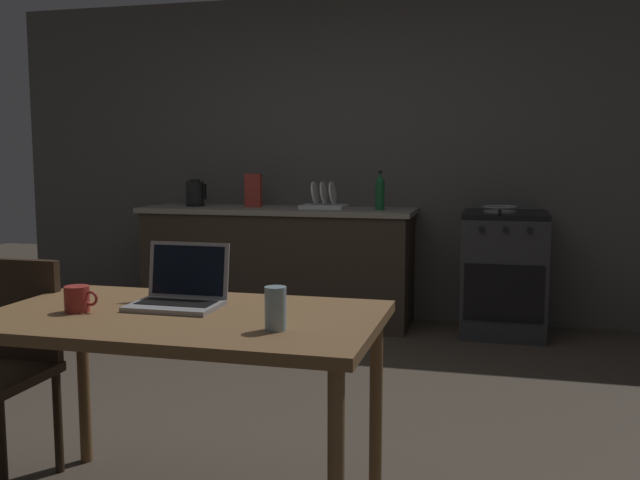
# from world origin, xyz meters

# --- Properties ---
(ground_plane) EXTENTS (12.00, 12.00, 0.00)m
(ground_plane) POSITION_xyz_m (0.00, 0.00, 0.00)
(ground_plane) COLOR #473D33
(back_wall) EXTENTS (6.40, 0.10, 2.58)m
(back_wall) POSITION_xyz_m (0.30, 2.54, 1.29)
(back_wall) COLOR #524F4B
(back_wall) RESTS_ON ground_plane
(kitchen_counter) EXTENTS (2.16, 0.64, 0.91)m
(kitchen_counter) POSITION_xyz_m (-0.48, 2.19, 0.45)
(kitchen_counter) COLOR #382D23
(kitchen_counter) RESTS_ON ground_plane
(stove_oven) EXTENTS (0.60, 0.62, 0.91)m
(stove_oven) POSITION_xyz_m (1.25, 2.19, 0.45)
(stove_oven) COLOR #2D2D30
(stove_oven) RESTS_ON ground_plane
(dining_table) EXTENTS (1.38, 0.80, 0.76)m
(dining_table) POSITION_xyz_m (0.14, -0.85, 0.69)
(dining_table) COLOR brown
(dining_table) RESTS_ON ground_plane
(chair) EXTENTS (0.40, 0.40, 0.89)m
(chair) POSITION_xyz_m (-0.71, -0.73, 0.51)
(chair) COLOR #2D2116
(chair) RESTS_ON ground_plane
(laptop) EXTENTS (0.32, 0.26, 0.23)m
(laptop) POSITION_xyz_m (0.08, -0.75, 0.81)
(laptop) COLOR #99999E
(laptop) RESTS_ON dining_table
(electric_kettle) EXTENTS (0.17, 0.15, 0.22)m
(electric_kettle) POSITION_xyz_m (-1.18, 2.19, 1.01)
(electric_kettle) COLOR black
(electric_kettle) RESTS_ON kitchen_counter
(bottle) EXTENTS (0.07, 0.07, 0.29)m
(bottle) POSITION_xyz_m (0.34, 2.14, 1.05)
(bottle) COLOR #19592D
(bottle) RESTS_ON kitchen_counter
(frying_pan) EXTENTS (0.25, 0.42, 0.05)m
(frying_pan) POSITION_xyz_m (1.21, 2.17, 0.93)
(frying_pan) COLOR gray
(frying_pan) RESTS_ON stove_oven
(coffee_mug) EXTENTS (0.13, 0.09, 0.09)m
(coffee_mug) POSITION_xyz_m (-0.23, -0.92, 0.81)
(coffee_mug) COLOR #9E2D28
(coffee_mug) RESTS_ON dining_table
(drinking_glass) EXTENTS (0.07, 0.07, 0.14)m
(drinking_glass) POSITION_xyz_m (0.53, -1.00, 0.83)
(drinking_glass) COLOR #99B7C6
(drinking_glass) RESTS_ON dining_table
(cereal_box) EXTENTS (0.13, 0.05, 0.26)m
(cereal_box) POSITION_xyz_m (-0.69, 2.21, 1.04)
(cereal_box) COLOR #B2382D
(cereal_box) RESTS_ON kitchen_counter
(dish_rack) EXTENTS (0.34, 0.26, 0.21)m
(dish_rack) POSITION_xyz_m (-0.11, 2.19, 0.95)
(dish_rack) COLOR silver
(dish_rack) RESTS_ON kitchen_counter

